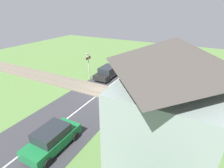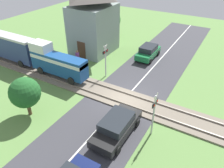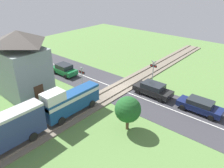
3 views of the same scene
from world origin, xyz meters
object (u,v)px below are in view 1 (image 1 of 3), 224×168
at_px(car_near_crossing, 108,72).
at_px(crossing_signal_east_approach, 121,90).
at_px(crossing_signal_west_approach, 88,62).
at_px(station_building, 165,117).
at_px(car_behind_queue, 125,61).
at_px(car_far_side, 52,138).
at_px(pedestrian_by_station, 165,120).

bearing_deg(car_near_crossing, crossing_signal_east_approach, 36.99).
xyz_separation_m(crossing_signal_west_approach, station_building, (9.86, 11.60, 1.53)).
relative_size(car_near_crossing, car_behind_queue, 1.02).
bearing_deg(crossing_signal_east_approach, station_building, 44.59).
xyz_separation_m(crossing_signal_west_approach, crossing_signal_east_approach, (5.27, 7.06, 0.00)).
height_order(car_behind_queue, station_building, station_building).
bearing_deg(crossing_signal_west_approach, car_near_crossing, 122.55).
distance_m(car_near_crossing, station_building, 14.98).
height_order(crossing_signal_west_approach, crossing_signal_east_approach, same).
distance_m(car_near_crossing, car_behind_queue, 5.53).
distance_m(car_far_side, car_behind_queue, 18.46).
distance_m(car_behind_queue, pedestrian_by_station, 15.53).
bearing_deg(pedestrian_by_station, crossing_signal_west_approach, -117.72).
relative_size(car_far_side, station_building, 0.52).
height_order(car_far_side, crossing_signal_east_approach, crossing_signal_east_approach).
bearing_deg(pedestrian_by_station, car_near_crossing, -128.55).
relative_size(car_far_side, pedestrian_by_station, 2.25).
distance_m(car_behind_queue, crossing_signal_west_approach, 7.32).
relative_size(crossing_signal_east_approach, pedestrian_by_station, 1.96).
bearing_deg(car_behind_queue, crossing_signal_east_approach, 22.29).
xyz_separation_m(car_near_crossing, crossing_signal_west_approach, (1.34, -2.09, 1.39)).
bearing_deg(crossing_signal_west_approach, station_building, 49.62).
distance_m(car_far_side, pedestrian_by_station, 8.25).
distance_m(crossing_signal_east_approach, station_building, 6.63).
xyz_separation_m(car_far_side, crossing_signal_west_approach, (-11.37, -4.97, 1.38)).
relative_size(car_behind_queue, crossing_signal_east_approach, 1.30).
bearing_deg(car_far_side, station_building, 102.81).
bearing_deg(car_near_crossing, station_building, 40.32).
bearing_deg(station_building, crossing_signal_east_approach, -135.41).
relative_size(car_far_side, car_behind_queue, 0.88).
bearing_deg(pedestrian_by_station, station_building, 7.46).
relative_size(car_far_side, crossing_signal_west_approach, 1.15).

